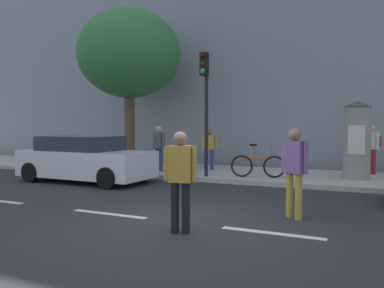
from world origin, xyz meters
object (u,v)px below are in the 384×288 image
Objects in this scene: bicycle_leaning at (258,166)px; pedestrian_near_pole at (209,146)px; poster_column at (357,139)px; pedestrian_with_bag at (159,145)px; pedestrian_in_light_jacket at (181,173)px; traffic_light at (205,93)px; parked_car_dark at (85,159)px; street_tree at (129,54)px; pedestrian_tallest at (372,145)px; pedestrian_in_red_top at (294,165)px.

pedestrian_near_pole is at bearing 149.02° from bicycle_leaning.
poster_column reaches higher than pedestrian_near_pole.
pedestrian_in_light_jacket is at bearing -57.49° from pedestrian_with_bag.
traffic_light is 4.52m from parked_car_dark.
parked_car_dark is (-2.88, -3.71, -0.32)m from pedestrian_near_pole.
street_tree reaches higher than poster_column.
pedestrian_in_red_top is at bearing -101.01° from pedestrian_tallest.
pedestrian_with_bag is (1.96, -0.98, -3.64)m from street_tree.
pedestrian_in_light_jacket is at bearing -50.90° from street_tree.
street_tree is at bearing 153.48° from pedestrian_with_bag.
bicycle_leaning is at bearing -11.44° from street_tree.
pedestrian_tallest reaches higher than pedestrian_in_red_top.
pedestrian_tallest is 4.31m from bicycle_leaning.
bicycle_leaning is at bearing 93.68° from pedestrian_in_light_jacket.
parked_car_dark reaches higher than bicycle_leaning.
parked_car_dark is at bearing -154.01° from traffic_light.
pedestrian_in_red_top is 7.52m from pedestrian_with_bag.
street_tree reaches higher than pedestrian_in_red_top.
bicycle_leaning is at bearing -2.88° from pedestrian_with_bag.
pedestrian_in_red_top is 1.07× the size of pedestrian_with_bag.
pedestrian_in_red_top is at bearing -54.17° from pedestrian_near_pole.
pedestrian_near_pole reaches higher than bicycle_leaning.
pedestrian_in_red_top is at bearing -66.48° from bicycle_leaning.
traffic_light is 2.79m from pedestrian_near_pole.
parked_car_dark is at bearing 162.60° from pedestrian_in_red_top.
street_tree is 3.59× the size of pedestrian_in_red_top.
street_tree is 3.75× the size of pedestrian_tallest.
pedestrian_near_pole reaches higher than parked_car_dark.
street_tree is 3.69× the size of pedestrian_in_light_jacket.
pedestrian_in_light_jacket is 2.46m from pedestrian_in_red_top.
traffic_light is 5.69m from pedestrian_in_red_top.
pedestrian_tallest is (5.69, 1.20, 0.13)m from pedestrian_near_pole.
bicycle_leaning is (5.79, -1.17, -4.24)m from street_tree.
pedestrian_tallest is at bearing 32.31° from traffic_light.
pedestrian_with_bag reaches higher than bicycle_leaning.
pedestrian_with_bag reaches higher than pedestrian_in_light_jacket.
pedestrian_in_light_jacket is at bearing -70.84° from pedestrian_near_pole.
pedestrian_in_red_top is at bearing -47.72° from traffic_light.
pedestrian_near_pole is (-0.68, 1.97, -1.85)m from traffic_light.
pedestrian_in_light_jacket is 0.97× the size of pedestrian_in_red_top.
parked_car_dark is (-3.56, -1.74, -2.17)m from traffic_light.
pedestrian_tallest is (1.39, 7.16, 0.11)m from pedestrian_in_red_top.
traffic_light is at bearing 25.99° from parked_car_dark.
pedestrian_with_bag is at bearing -161.62° from pedestrian_tallest.
pedestrian_tallest is (0.45, 1.62, -0.23)m from poster_column.
street_tree is at bearing 143.57° from pedestrian_in_red_top.
traffic_light reaches higher than pedestrian_with_bag.
pedestrian_near_pole is at bearing 38.29° from pedestrian_with_bag.
pedestrian_near_pole is 0.90× the size of pedestrian_tallest.
traffic_light reaches higher than bicycle_leaning.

